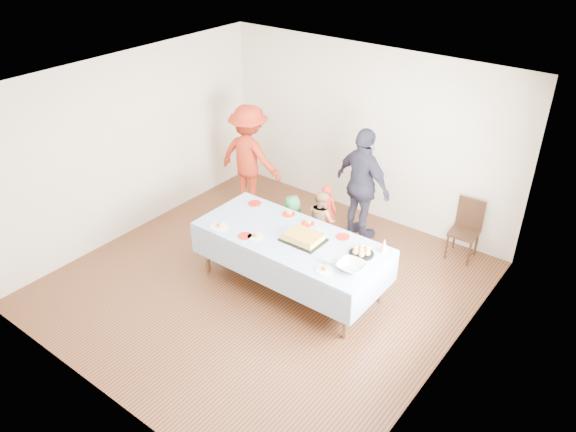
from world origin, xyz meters
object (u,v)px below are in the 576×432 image
Objects in this scene: birthday_cake at (303,237)px; adult_left at (249,157)px; dining_chair at (466,226)px; party_table at (291,240)px.

adult_left is at bearing 146.49° from birthday_cake.
adult_left is at bearing -171.87° from dining_chair.
dining_chair is at bearing 57.21° from birthday_cake.
birthday_cake is 0.60× the size of dining_chair.
dining_chair is (1.34, 2.08, -0.34)m from birthday_cake.
party_table is 2.87× the size of dining_chair.
party_table is 0.21m from birthday_cake.
party_table is 4.82× the size of birthday_cake.
birthday_cake is (0.18, 0.02, 0.10)m from party_table.
dining_chair is at bearing 53.99° from party_table.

